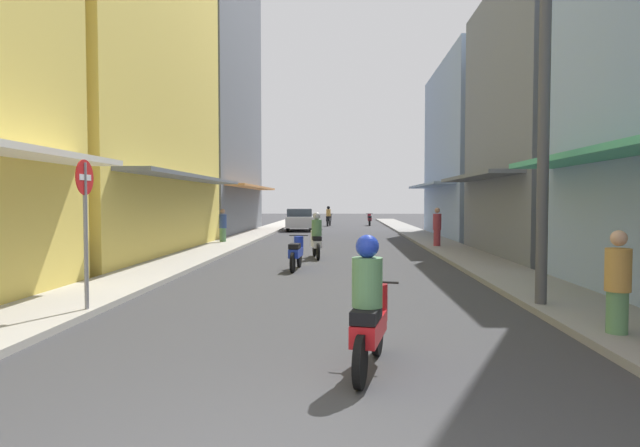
# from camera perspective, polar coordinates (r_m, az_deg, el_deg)

# --- Properties ---
(ground_plane) EXTENTS (115.38, 115.38, 0.00)m
(ground_plane) POSITION_cam_1_polar(r_m,az_deg,el_deg) (25.70, 1.56, -1.95)
(ground_plane) COLOR #38383A
(sidewalk_left) EXTENTS (1.82, 60.45, 0.12)m
(sidewalk_left) POSITION_cam_1_polar(r_m,az_deg,el_deg) (26.20, -8.66, -1.77)
(sidewalk_left) COLOR #ADA89E
(sidewalk_left) RESTS_ON ground
(sidewalk_right) EXTENTS (1.82, 60.45, 0.12)m
(sidewalk_right) POSITION_cam_1_polar(r_m,az_deg,el_deg) (26.03, 11.85, -1.82)
(sidewalk_right) COLOR gray
(sidewalk_right) RESTS_ON ground
(building_left_mid) EXTENTS (7.05, 12.49, 12.93)m
(building_left_mid) POSITION_cam_1_polar(r_m,az_deg,el_deg) (21.68, -22.78, 14.22)
(building_left_mid) COLOR #EFD159
(building_left_mid) RESTS_ON ground
(building_left_far) EXTENTS (7.05, 12.82, 17.38)m
(building_left_far) POSITION_cam_1_polar(r_m,az_deg,el_deg) (34.13, -13.14, 13.72)
(building_left_far) COLOR slate
(building_left_far) RESTS_ON ground
(building_right_mid) EXTENTS (7.05, 8.14, 9.37)m
(building_right_mid) POSITION_cam_1_polar(r_m,az_deg,el_deg) (20.66, 26.00, 9.76)
(building_right_mid) COLOR slate
(building_right_mid) RESTS_ON ground
(building_right_far) EXTENTS (7.05, 10.51, 9.27)m
(building_right_far) POSITION_cam_1_polar(r_m,az_deg,el_deg) (30.26, 18.25, 7.36)
(building_right_far) COLOR #8CA5CC
(building_right_far) RESTS_ON ground
(motorbike_blue) EXTENTS (0.55, 1.81, 0.96)m
(motorbike_blue) POSITION_cam_1_polar(r_m,az_deg,el_deg) (15.17, -2.54, -3.07)
(motorbike_blue) COLOR black
(motorbike_blue) RESTS_ON ground
(motorbike_maroon) EXTENTS (0.55, 1.81, 0.96)m
(motorbike_maroon) POSITION_cam_1_polar(r_m,az_deg,el_deg) (42.82, 5.31, 0.45)
(motorbike_maroon) COLOR black
(motorbike_maroon) RESTS_ON ground
(motorbike_red) EXTENTS (0.62, 1.79, 1.58)m
(motorbike_red) POSITION_cam_1_polar(r_m,az_deg,el_deg) (6.20, 5.31, -9.20)
(motorbike_red) COLOR black
(motorbike_red) RESTS_ON ground
(motorbike_white) EXTENTS (0.58, 1.80, 1.58)m
(motorbike_white) POSITION_cam_1_polar(r_m,az_deg,el_deg) (18.20, -0.41, -1.53)
(motorbike_white) COLOR black
(motorbike_white) RESTS_ON ground
(motorbike_black) EXTENTS (0.55, 1.81, 1.58)m
(motorbike_black) POSITION_cam_1_polar(r_m,az_deg,el_deg) (41.88, 0.94, 0.69)
(motorbike_black) COLOR black
(motorbike_black) RESTS_ON ground
(parked_car) EXTENTS (2.11, 4.24, 1.45)m
(parked_car) POSITION_cam_1_polar(r_m,az_deg,el_deg) (35.33, -2.23, 0.43)
(parked_car) COLOR silver
(parked_car) RESTS_ON ground
(pedestrian_crossing) EXTENTS (0.34, 0.34, 1.69)m
(pedestrian_crossing) POSITION_cam_1_polar(r_m,az_deg,el_deg) (22.34, 12.40, -0.49)
(pedestrian_crossing) COLOR #99333F
(pedestrian_crossing) RESTS_ON ground
(pedestrian_midway) EXTENTS (0.34, 0.34, 1.61)m
(pedestrian_midway) POSITION_cam_1_polar(r_m,az_deg,el_deg) (24.46, -10.34, -0.33)
(pedestrian_midway) COLOR #598C59
(pedestrian_midway) RESTS_ON ground
(pedestrian_foreground) EXTENTS (0.34, 0.34, 1.55)m
(pedestrian_foreground) POSITION_cam_1_polar(r_m,az_deg,el_deg) (8.48, 29.20, -5.90)
(pedestrian_foreground) COLOR #598C59
(pedestrian_foreground) RESTS_ON ground
(utility_pole) EXTENTS (0.20, 1.20, 7.42)m
(utility_pole) POSITION_cam_1_polar(r_m,az_deg,el_deg) (10.42, 22.83, 12.37)
(utility_pole) COLOR #4C4C4F
(utility_pole) RESTS_ON ground
(street_sign_no_entry) EXTENTS (0.07, 0.60, 2.65)m
(street_sign_no_entry) POSITION_cam_1_polar(r_m,az_deg,el_deg) (9.82, -23.78, 0.84)
(street_sign_no_entry) COLOR gray
(street_sign_no_entry) RESTS_ON ground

